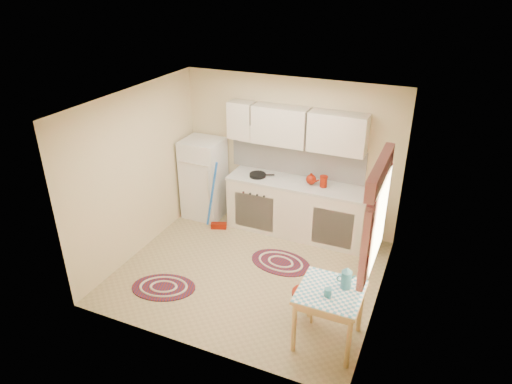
% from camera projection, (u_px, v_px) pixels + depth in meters
% --- Properties ---
extents(room_shell, '(3.64, 3.60, 2.52)m').
position_uv_depth(room_shell, '(267.00, 166.00, 6.07)').
color(room_shell, tan).
rests_on(room_shell, ground).
extents(fridge, '(0.65, 0.60, 1.40)m').
position_uv_depth(fridge, '(204.00, 178.00, 7.86)').
color(fridge, white).
rests_on(fridge, ground).
extents(broom, '(0.30, 0.21, 1.20)m').
position_uv_depth(broom, '(218.00, 197.00, 7.46)').
color(broom, blue).
rests_on(broom, ground).
extents(base_cabinets, '(2.25, 0.60, 0.88)m').
position_uv_depth(base_cabinets, '(297.00, 209.00, 7.42)').
color(base_cabinets, beige).
rests_on(base_cabinets, ground).
extents(countertop, '(2.27, 0.62, 0.04)m').
position_uv_depth(countertop, '(298.00, 183.00, 7.21)').
color(countertop, beige).
rests_on(countertop, base_cabinets).
extents(frying_pan, '(0.35, 0.35, 0.05)m').
position_uv_depth(frying_pan, '(258.00, 175.00, 7.39)').
color(frying_pan, black).
rests_on(frying_pan, countertop).
extents(red_kettle, '(0.21, 0.20, 0.18)m').
position_uv_depth(red_kettle, '(311.00, 179.00, 7.09)').
color(red_kettle, maroon).
rests_on(red_kettle, countertop).
extents(red_canister, '(0.14, 0.14, 0.16)m').
position_uv_depth(red_canister, '(324.00, 182.00, 7.02)').
color(red_canister, maroon).
rests_on(red_canister, countertop).
extents(table, '(0.72, 0.72, 0.72)m').
position_uv_depth(table, '(328.00, 316.00, 5.25)').
color(table, '#E3B971').
rests_on(table, ground).
extents(stool, '(0.34, 0.34, 0.42)m').
position_uv_depth(stool, '(304.00, 306.00, 5.64)').
color(stool, maroon).
rests_on(stool, ground).
extents(coffee_pot, '(0.17, 0.16, 0.30)m').
position_uv_depth(coffee_pot, '(346.00, 277.00, 5.08)').
color(coffee_pot, teal).
rests_on(coffee_pot, table).
extents(mug, '(0.11, 0.11, 0.10)m').
position_uv_depth(mug, '(328.00, 293.00, 4.99)').
color(mug, teal).
rests_on(mug, table).
extents(rug_center, '(0.99, 0.71, 0.02)m').
position_uv_depth(rug_center, '(281.00, 262.00, 6.82)').
color(rug_center, maroon).
rests_on(rug_center, ground).
extents(rug_left, '(1.02, 0.83, 0.02)m').
position_uv_depth(rug_left, '(164.00, 287.00, 6.29)').
color(rug_left, maroon).
rests_on(rug_left, ground).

